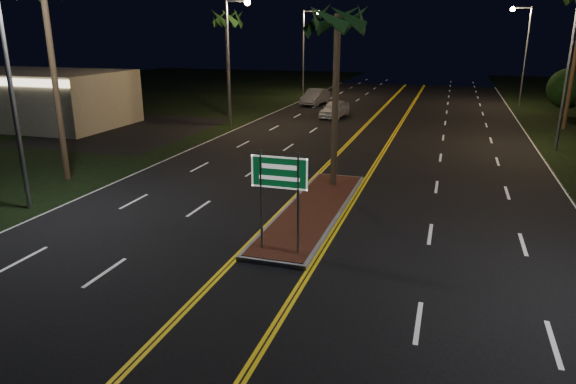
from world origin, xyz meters
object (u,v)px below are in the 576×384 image
at_px(streetlight_left_far, 307,43).
at_px(shrub_far, 568,89).
at_px(median_island, 313,210).
at_px(streetlight_right_far, 523,45).
at_px(streetlight_right_mid, 563,52).
at_px(palm_left_far, 227,19).
at_px(streetlight_left_near, 15,64).
at_px(palm_median, 338,19).
at_px(streetlight_left_mid, 233,48).
at_px(car_far, 315,95).
at_px(car_near, 335,107).
at_px(commercial_building, 26,98).
at_px(highway_sign, 279,182).

bearing_deg(streetlight_left_far, shrub_far, -18.14).
distance_m(median_island, streetlight_right_far, 37.00).
height_order(streetlight_right_mid, palm_left_far, streetlight_right_mid).
xyz_separation_m(streetlight_left_far, streetlight_right_mid, (21.23, -22.00, 0.00)).
distance_m(streetlight_left_near, palm_median, 12.55).
bearing_deg(streetlight_left_mid, car_far, 78.34).
height_order(streetlight_left_near, palm_median, streetlight_left_near).
bearing_deg(car_near, streetlight_left_mid, -128.79).
height_order(car_near, car_far, car_far).
xyz_separation_m(streetlight_left_near, car_far, (2.76, 33.38, -4.79)).
bearing_deg(streetlight_right_far, commercial_building, -148.99).
bearing_deg(median_island, streetlight_right_mid, 54.72).
relative_size(streetlight_left_mid, palm_median, 1.08).
xyz_separation_m(commercial_building, palm_median, (26.00, -9.49, 5.27)).
height_order(streetlight_left_mid, car_far, streetlight_left_mid).
bearing_deg(highway_sign, streetlight_left_mid, 116.59).
xyz_separation_m(streetlight_right_mid, car_far, (-18.46, 15.38, -4.79)).
relative_size(palm_left_far, car_far, 1.70).
distance_m(streetlight_left_mid, palm_left_far, 5.01).
relative_size(streetlight_right_far, car_near, 1.84).
xyz_separation_m(streetlight_left_mid, streetlight_left_far, (0.00, 20.00, 0.00)).
relative_size(commercial_building, palm_median, 1.81).
xyz_separation_m(streetlight_left_mid, streetlight_right_far, (21.23, 18.00, 0.00)).
bearing_deg(streetlight_left_near, palm_median, 31.49).
height_order(commercial_building, streetlight_left_near, streetlight_left_near).
height_order(median_island, streetlight_left_mid, streetlight_left_mid).
distance_m(streetlight_left_near, streetlight_left_far, 40.00).
distance_m(streetlight_right_far, car_near, 19.62).
relative_size(streetlight_left_far, palm_left_far, 1.02).
xyz_separation_m(median_island, streetlight_left_far, (-10.61, 37.00, 5.57)).
bearing_deg(palm_left_far, highway_sign, -63.08).
relative_size(median_island, car_far, 1.98).
relative_size(median_island, streetlight_right_mid, 1.14).
xyz_separation_m(commercial_building, streetlight_left_mid, (15.39, 4.01, 3.65)).
distance_m(streetlight_left_far, car_far, 8.62).
bearing_deg(palm_median, streetlight_right_far, 71.38).
xyz_separation_m(streetlight_right_far, shrub_far, (3.19, -6.00, -3.32)).
distance_m(streetlight_left_mid, car_near, 10.10).
height_order(streetlight_right_mid, palm_median, streetlight_right_mid).
bearing_deg(streetlight_right_mid, streetlight_left_far, 133.97).
xyz_separation_m(streetlight_left_mid, car_far, (2.76, 13.38, -4.79)).
xyz_separation_m(streetlight_left_mid, palm_left_far, (-2.19, 4.00, 2.09)).
relative_size(commercial_building, streetlight_right_mid, 1.67).
relative_size(palm_left_far, car_near, 1.80).
height_order(streetlight_left_far, streetlight_right_mid, same).
bearing_deg(shrub_far, streetlight_right_mid, -102.82).
relative_size(highway_sign, streetlight_right_far, 0.36).
bearing_deg(streetlight_left_far, streetlight_right_far, -5.38).
height_order(streetlight_right_far, palm_left_far, streetlight_right_far).
xyz_separation_m(palm_median, car_far, (-7.85, 26.88, -6.41)).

